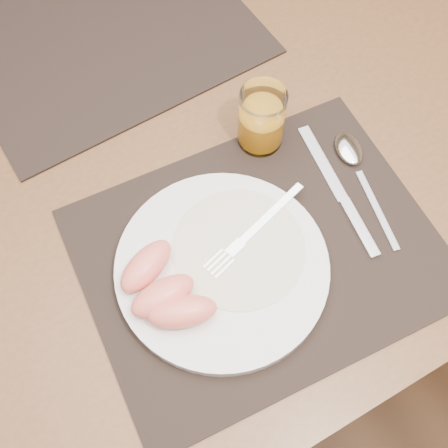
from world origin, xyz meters
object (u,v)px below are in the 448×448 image
Objects in this scene: table at (184,165)px; plate at (222,267)px; juice_glass at (261,121)px; placemat_near at (260,253)px; knife at (343,200)px; fork at (248,236)px; spoon at (353,158)px; placemat_far at (109,38)px.

table is 5.19× the size of plate.
juice_glass reaches higher than plate.
plate reaches higher than placemat_near.
table is at bearing 144.45° from juice_glass.
knife is (0.14, 0.01, 0.00)m from placemat_near.
plate is at bearing -177.86° from knife.
fork is (0.05, 0.02, 0.01)m from plate.
placemat_near is 0.20m from spoon.
spoon is at bearing -44.66° from juice_glass.
juice_glass is at bearing -69.24° from placemat_far.
placemat_near is at bearing -89.06° from table.
placemat_far is at bearing 85.16° from plate.
table is 0.24m from placemat_near.
juice_glass is (0.11, -0.29, 0.04)m from placemat_far.
plate is (-0.04, -0.44, 0.01)m from placemat_far.
knife is 0.16m from juice_glass.
fork is (-0.00, -0.20, 0.11)m from table.
spoon is (0.20, -0.38, 0.01)m from placemat_far.
spoon is 0.14m from juice_glass.
spoon reaches higher than knife.
placemat_near is at bearing -175.87° from knife.
plate is at bearing -94.84° from placemat_far.
juice_glass is (0.09, 0.15, 0.04)m from placemat_near.
juice_glass is at bearing 53.52° from fork.
spoon is (0.19, 0.06, 0.01)m from placemat_near.
knife is at bearing 4.13° from placemat_near.
table is 0.24m from plate.
fork is at bearing -168.96° from spoon.
plate reaches higher than table.
spoon is (0.05, 0.05, 0.00)m from knife.
spoon is at bearing -40.42° from table.
knife is at bearing -71.98° from juice_glass.
plate is 0.19m from knife.
placemat_near is 2.62× the size of fork.
plate reaches higher than placemat_far.
placemat_far is 2.05× the size of knife.
fork is 0.20m from spoon.
placemat_near is 4.67× the size of juice_glass.
spoon is (0.24, 0.06, -0.00)m from plate.
juice_glass reaches higher than fork.
fork is at bearing 106.92° from placemat_near.
placemat_near reaches higher than table.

